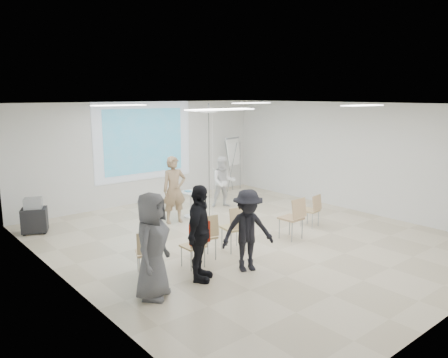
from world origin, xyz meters
TOP-DOWN VIEW (x-y plane):
  - floor at (0.00, 0.00)m, footprint 8.00×9.00m
  - ceiling at (0.00, 0.00)m, footprint 8.00×9.00m
  - wall_back at (0.00, 4.55)m, footprint 8.00×0.10m
  - wall_left at (-4.05, 0.00)m, footprint 0.10×9.00m
  - wall_right at (4.05, 0.00)m, footprint 0.10×9.00m
  - projection_halo at (0.00, 4.49)m, footprint 3.20×0.01m
  - projection_image at (0.00, 4.47)m, footprint 2.60×0.01m
  - pedestal_table at (0.05, 2.18)m, footprint 0.65×0.65m
  - player_left at (-0.55, 2.10)m, footprint 0.79×0.62m
  - player_right at (1.40, 2.50)m, footprint 0.99×0.93m
  - controller_left at (-0.37, 2.35)m, footprint 0.06×0.12m
  - controller_right at (1.22, 2.75)m, footprint 0.10×0.13m
  - chair_far_left at (-2.79, -0.42)m, footprint 0.53×0.55m
  - chair_left_mid at (-1.91, -0.64)m, footprint 0.39×0.42m
  - chair_left_inner at (-1.52, -0.45)m, footprint 0.51×0.54m
  - chair_center at (-0.74, -0.47)m, footprint 0.53×0.55m
  - chair_right_inner at (0.75, -0.74)m, footprint 0.47×0.50m
  - chair_right_far at (1.83, -0.40)m, footprint 0.44×0.47m
  - red_jacket at (-1.91, -0.79)m, footprint 0.42×0.10m
  - laptop at (-1.50, -0.35)m, footprint 0.38×0.31m
  - audience_left at (-2.17, -1.13)m, footprint 1.31×1.25m
  - audience_mid at (-1.23, -1.34)m, footprint 1.27×0.99m
  - audience_outer at (-3.13, -1.17)m, footprint 1.13×1.07m
  - flipchart_easel at (3.05, 3.95)m, footprint 0.76×0.59m
  - av_cart at (-3.55, 3.50)m, footprint 0.69×0.64m
  - ceiling_projector at (0.10, 1.49)m, footprint 0.30×0.25m
  - fluor_panel_nw at (-2.00, 2.00)m, footprint 1.20×0.30m
  - fluor_panel_ne at (2.00, 2.00)m, footprint 1.20×0.30m
  - fluor_panel_sw at (-2.00, -1.50)m, footprint 1.20×0.30m
  - fluor_panel_se at (2.00, -1.50)m, footprint 1.20×0.30m

SIDE VIEW (x-z plane):
  - floor at x=0.00m, z-range -0.10..0.00m
  - av_cart at x=-3.55m, z-range -0.03..0.80m
  - pedestal_table at x=0.05m, z-range 0.04..0.76m
  - chair_right_far at x=1.83m, z-range 0.07..0.88m
  - chair_left_mid at x=-1.91m, z-range 0.08..0.90m
  - laptop at x=-1.50m, z-range 0.48..0.51m
  - chair_far_left at x=-2.79m, z-range 0.08..0.92m
  - chair_left_inner at x=-1.52m, z-range 0.08..1.01m
  - chair_right_inner at x=0.75m, z-range 0.09..1.05m
  - chair_center at x=-0.74m, z-range 0.09..1.06m
  - red_jacket at x=-1.91m, z-range 0.52..0.92m
  - player_right at x=1.40m, z-range 0.00..1.62m
  - audience_mid at x=-1.23m, z-range 0.00..1.73m
  - player_left at x=-0.55m, z-range 0.00..1.92m
  - audience_outer at x=-3.13m, z-range 0.00..1.94m
  - audience_left at x=-2.17m, z-range 0.00..1.96m
  - controller_right at x=1.22m, z-range 1.07..1.11m
  - controller_left at x=-0.37m, z-range 1.25..1.29m
  - flipchart_easel at x=3.05m, z-range 0.43..2.23m
  - wall_back at x=0.00m, z-range 0.00..3.00m
  - wall_left at x=-4.05m, z-range 0.00..3.00m
  - wall_right at x=4.05m, z-range 0.00..3.00m
  - projection_halo at x=0.00m, z-range 0.70..3.00m
  - projection_image at x=0.00m, z-range 0.90..2.80m
  - ceiling_projector at x=0.10m, z-range 1.19..4.19m
  - fluor_panel_nw at x=-2.00m, z-range 2.96..2.98m
  - fluor_panel_ne at x=2.00m, z-range 2.96..2.98m
  - fluor_panel_sw at x=-2.00m, z-range 2.96..2.98m
  - fluor_panel_se at x=2.00m, z-range 2.96..2.98m
  - ceiling at x=0.00m, z-range 3.00..3.10m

